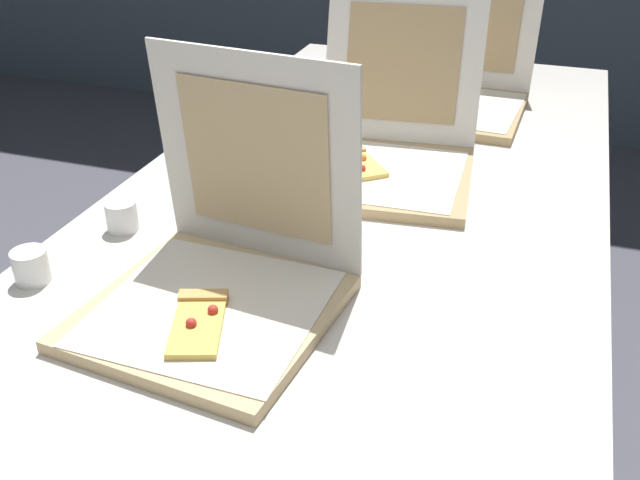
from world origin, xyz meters
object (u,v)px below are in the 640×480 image
pizza_box_front (220,278)px  pizza_box_back (456,89)px  pizza_box_middle (388,149)px  cup_white_far (325,123)px  table (340,241)px  cup_white_near_left (31,266)px  cup_white_near_center (122,216)px

pizza_box_front → pizza_box_back: bearing=85.5°
pizza_box_middle → cup_white_far: 0.26m
pizza_box_middle → pizza_box_back: (0.07, 0.45, 0.00)m
table → cup_white_near_left: size_ratio=41.27×
pizza_box_middle → cup_white_far: bearing=133.9°
pizza_box_back → cup_white_near_center: pizza_box_back is taller
cup_white_far → pizza_box_middle: bearing=-40.2°
table → cup_white_far: cup_white_far is taller
table → pizza_box_front: bearing=-105.4°
pizza_box_front → cup_white_near_left: pizza_box_front is taller
cup_white_far → pizza_box_back: bearing=46.6°
pizza_box_front → cup_white_near_center: size_ratio=6.72×
table → pizza_box_front: pizza_box_front is taller
pizza_box_front → cup_white_near_center: (-0.28, 0.17, -0.03)m
cup_white_near_left → cup_white_far: size_ratio=1.00×
pizza_box_middle → cup_white_near_left: pizza_box_middle is taller
pizza_box_middle → cup_white_far: size_ratio=8.37×
pizza_box_front → pizza_box_back: 1.05m
table → pizza_box_middle: size_ratio=4.93×
cup_white_near_center → pizza_box_front: bearing=-30.7°
cup_white_near_left → cup_white_far: bearing=72.5°
cup_white_near_left → pizza_box_back: bearing=64.2°
table → pizza_box_back: size_ratio=5.49×
cup_white_far → table: bearing=-67.7°
pizza_box_middle → cup_white_near_left: 0.76m
pizza_box_back → cup_white_far: 0.39m
pizza_box_middle → cup_white_near_center: pizza_box_middle is taller
cup_white_near_left → cup_white_near_center: (0.04, 0.20, 0.00)m
pizza_box_front → cup_white_near_left: size_ratio=6.72×
pizza_box_back → cup_white_near_left: size_ratio=7.51×
cup_white_near_left → cup_white_far: 0.82m
pizza_box_back → cup_white_near_left: 1.18m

